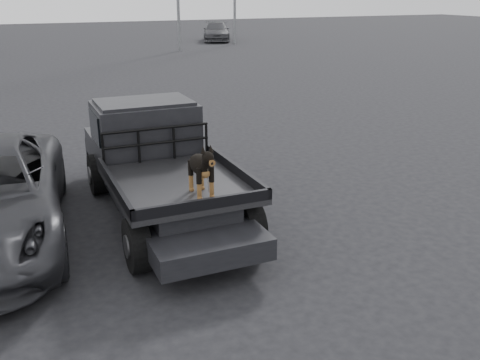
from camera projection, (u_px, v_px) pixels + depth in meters
name	position (u px, v px, depth m)	size (l,w,h in m)	color
ground	(244.00, 246.00, 8.00)	(120.00, 120.00, 0.00)	black
flatbed_ute	(162.00, 190.00, 8.95)	(2.00, 5.40, 0.92)	black
ute_cab	(145.00, 125.00, 9.47)	(1.72, 1.30, 0.88)	black
headache_rack	(157.00, 145.00, 8.88)	(1.80, 0.08, 0.55)	black
dog	(201.00, 169.00, 7.37)	(0.32, 0.60, 0.74)	black
distant_car_b	(216.00, 32.00, 39.55)	(1.88, 4.63, 1.34)	#424246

